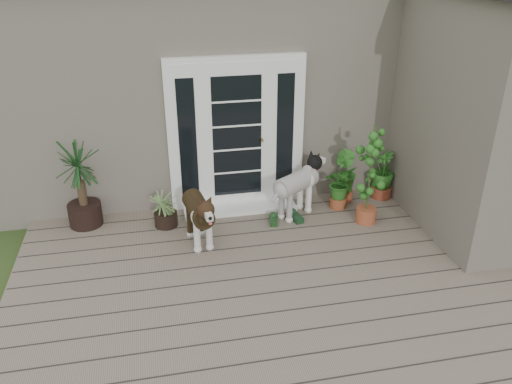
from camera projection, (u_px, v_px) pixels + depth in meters
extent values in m
cube|color=#6B5B4C|center=(289.00, 295.00, 5.79)|extent=(6.20, 4.60, 0.12)
cube|color=#665E54|center=(227.00, 74.00, 8.88)|extent=(7.40, 4.00, 3.10)
cube|color=#665E54|center=(490.00, 120.00, 6.63)|extent=(1.60, 2.40, 3.10)
cube|color=white|center=(237.00, 134.00, 7.19)|extent=(1.90, 0.14, 2.15)
cube|color=white|center=(240.00, 208.00, 7.48)|extent=(1.60, 0.40, 0.05)
imported|color=#175019|center=(339.00, 190.00, 7.44)|extent=(0.59, 0.59, 0.54)
imported|color=#295819|center=(344.00, 183.00, 7.65)|extent=(0.48, 0.48, 0.55)
imported|color=#245D1A|center=(382.00, 179.00, 7.72)|extent=(0.39, 0.39, 0.60)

